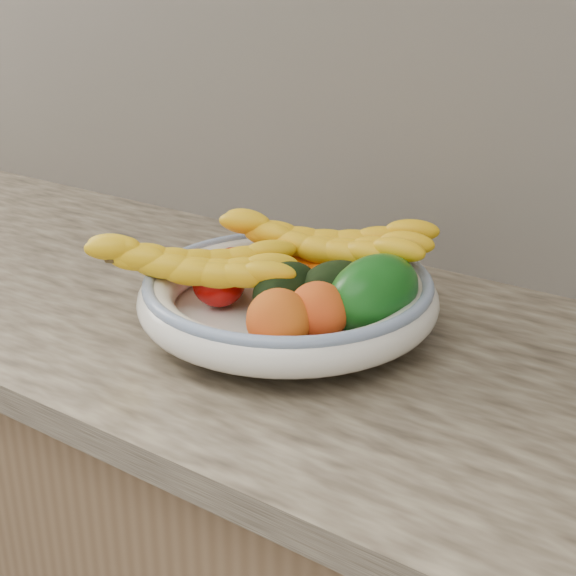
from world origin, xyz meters
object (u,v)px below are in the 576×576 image
at_px(banana_bunch_back, 323,249).
at_px(fruit_bowl, 288,296).
at_px(banana_bunch_front, 192,270).
at_px(green_mango, 374,293).

bearing_deg(banana_bunch_back, fruit_bowl, -102.74).
distance_m(fruit_bowl, banana_bunch_front, 0.13).
bearing_deg(fruit_bowl, banana_bunch_back, 91.13).
height_order(fruit_bowl, banana_bunch_back, banana_bunch_back).
distance_m(fruit_bowl, banana_bunch_back, 0.09).
distance_m(green_mango, banana_bunch_back, 0.14).
bearing_deg(banana_bunch_front, green_mango, -14.92).
bearing_deg(green_mango, banana_bunch_front, -150.06).
relative_size(fruit_bowl, green_mango, 2.84).
distance_m(banana_bunch_back, banana_bunch_front, 0.18).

